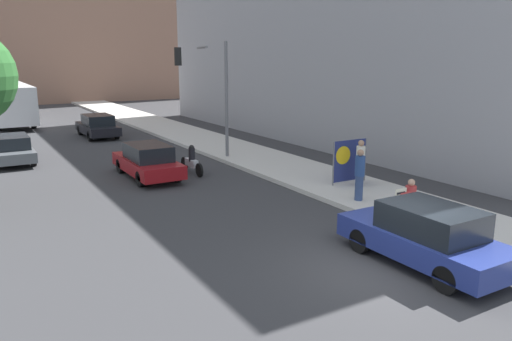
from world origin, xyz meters
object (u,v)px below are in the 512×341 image
car_on_road_distant (98,126)px  motorcycle_on_road (192,161)px  traffic_light_pole (209,81)px  car_on_road_midblock (11,149)px  city_bus_on_road (9,101)px  seated_protester (412,197)px  parked_car_curbside (426,236)px  protest_banner (349,160)px  jogger_on_sidewalk (360,174)px  car_on_road_nearest (148,161)px  pedestrian_behind (360,163)px

car_on_road_distant → motorcycle_on_road: 12.66m
traffic_light_pole → car_on_road_midblock: bearing=152.6°
car_on_road_distant → city_bus_on_road: bearing=112.3°
car_on_road_distant → city_bus_on_road: 11.09m
seated_protester → motorcycle_on_road: size_ratio=0.52×
traffic_light_pole → car_on_road_midblock: traffic_light_pole is taller
parked_car_curbside → motorcycle_on_road: 12.23m
traffic_light_pole → car_on_road_midblock: 10.17m
city_bus_on_road → motorcycle_on_road: bearing=-77.1°
protest_banner → car_on_road_midblock: (-11.00, 12.00, -0.41)m
protest_banner → parked_car_curbside: bearing=-116.8°
car_on_road_midblock → motorcycle_on_road: 9.34m
parked_car_curbside → motorcycle_on_road: size_ratio=1.98×
traffic_light_pole → motorcycle_on_road: (-1.92, -2.14, -3.39)m
jogger_on_sidewalk → car_on_road_nearest: size_ratio=0.39×
protest_banner → city_bus_on_road: 29.85m
seated_protester → car_on_road_midblock: size_ratio=0.26×
parked_car_curbside → motorcycle_on_road: (-0.95, 12.19, -0.21)m
protest_banner → city_bus_on_road: bearing=108.8°
car_on_road_midblock → city_bus_on_road: size_ratio=0.36×
protest_banner → motorcycle_on_road: (-4.37, 5.43, -0.54)m
car_on_road_distant → car_on_road_midblock: bearing=-132.7°
car_on_road_nearest → motorcycle_on_road: size_ratio=2.04×
jogger_on_sidewalk → car_on_road_nearest: jogger_on_sidewalk is taller
seated_protester → car_on_road_distant: 22.66m
motorcycle_on_road → city_bus_on_road: bearing=102.9°
pedestrian_behind → car_on_road_midblock: (-11.04, 12.58, -0.42)m
city_bus_on_road → pedestrian_behind: bearing=-71.5°
seated_protester → traffic_light_pole: traffic_light_pole is taller
protest_banner → car_on_road_nearest: (-6.30, 5.66, -0.36)m
city_bus_on_road → motorcycle_on_road: city_bus_on_road is taller
jogger_on_sidewalk → parked_car_curbside: jogger_on_sidewalk is taller
parked_car_curbside → car_on_road_nearest: size_ratio=0.97×
pedestrian_behind → city_bus_on_road: size_ratio=0.15×
city_bus_on_road → car_on_road_midblock: bearing=-94.9°
parked_car_curbside → car_on_road_midblock: bearing=112.0°
protest_banner → car_on_road_nearest: protest_banner is taller
jogger_on_sidewalk → pedestrian_behind: 1.99m
seated_protester → city_bus_on_road: (-8.51, 32.46, 0.97)m
car_on_road_nearest → car_on_road_distant: bearing=85.9°
jogger_on_sidewalk → car_on_road_distant: jogger_on_sidewalk is taller
jogger_on_sidewalk → traffic_light_pole: 10.08m
pedestrian_behind → car_on_road_nearest: pedestrian_behind is taller
pedestrian_behind → city_bus_on_road: city_bus_on_road is taller
jogger_on_sidewalk → pedestrian_behind: bearing=-166.5°
car_on_road_nearest → car_on_road_distant: car_on_road_nearest is taller
car_on_road_distant → city_bus_on_road: (-4.18, 10.22, 1.04)m
car_on_road_distant → parked_car_curbside: bearing=-85.4°
pedestrian_behind → car_on_road_nearest: size_ratio=0.40×
pedestrian_behind → traffic_light_pole: traffic_light_pole is taller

